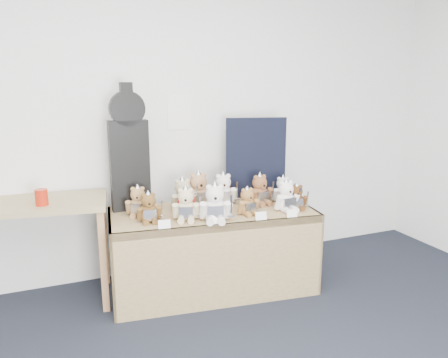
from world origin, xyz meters
name	(u,v)px	position (x,y,z in m)	size (l,w,h in m)	color
room_shell	(179,112)	(0.44, 2.49, 1.43)	(6.00, 6.00, 6.00)	silver
display_table	(215,231)	(0.53, 1.88, 0.53)	(1.70, 0.87, 0.68)	olive
side_table	(39,218)	(-0.75, 2.22, 0.70)	(1.06, 0.68, 0.83)	#9B8453
guitar_case	(129,149)	(-0.05, 2.23, 1.17)	(0.31, 0.09, 1.01)	black
navy_board	(256,158)	(1.04, 2.19, 1.03)	(0.53, 0.02, 0.71)	black
red_cup	(42,197)	(-0.72, 2.09, 0.89)	(0.09, 0.09, 0.12)	#B3200B
teddy_front_far_left	(149,209)	(0.01, 1.87, 0.78)	(0.21, 0.17, 0.25)	brown
teddy_front_left	(186,206)	(0.28, 1.81, 0.79)	(0.23, 0.22, 0.28)	beige
teddy_front_centre	(215,204)	(0.47, 1.71, 0.81)	(0.26, 0.25, 0.32)	white
teddy_front_right	(247,202)	(0.76, 1.77, 0.77)	(0.20, 0.17, 0.24)	olive
teddy_front_far_right	(286,197)	(1.09, 1.73, 0.79)	(0.23, 0.18, 0.28)	white
teddy_front_end	(297,198)	(1.19, 1.74, 0.77)	(0.19, 0.17, 0.23)	#53351C
teddy_back_left	(183,196)	(0.33, 2.06, 0.80)	(0.24, 0.20, 0.29)	#BEB08A
teddy_back_centre_left	(199,192)	(0.47, 2.09, 0.81)	(0.27, 0.22, 0.33)	tan
teddy_back_centre_right	(223,191)	(0.69, 2.09, 0.80)	(0.25, 0.23, 0.30)	white
teddy_back_right	(260,191)	(0.98, 1.97, 0.79)	(0.24, 0.20, 0.29)	brown
teddy_back_end	(283,190)	(1.19, 1.97, 0.78)	(0.21, 0.18, 0.25)	white
teddy_back_far_left	(138,202)	(-0.04, 2.05, 0.78)	(0.21, 0.20, 0.26)	#A0794B
entry_card_a	(164,224)	(0.07, 1.68, 0.71)	(0.09, 0.00, 0.06)	white
entry_card_b	(217,219)	(0.46, 1.63, 0.71)	(0.09, 0.00, 0.07)	white
entry_card_c	(261,216)	(0.79, 1.59, 0.71)	(0.09, 0.00, 0.06)	white
entry_card_d	(292,213)	(1.04, 1.56, 0.71)	(0.08, 0.00, 0.06)	white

